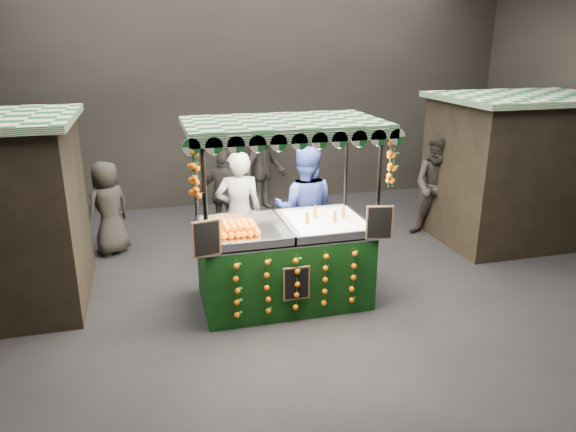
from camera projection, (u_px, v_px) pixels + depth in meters
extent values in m
plane|color=black|center=(309.00, 300.00, 7.54)|extent=(12.00, 12.00, 0.00)
cube|color=black|center=(241.00, 89.00, 11.33)|extent=(12.00, 0.10, 5.00)
cube|color=black|center=(519.00, 171.00, 9.59)|extent=(2.80, 2.00, 2.50)
cube|color=#125520|center=(529.00, 97.00, 9.18)|extent=(3.00, 2.20, 0.10)
cube|color=black|center=(284.00, 267.00, 7.39)|extent=(2.25, 1.23, 1.02)
cube|color=silver|center=(284.00, 231.00, 7.22)|extent=(2.25, 1.23, 0.04)
cylinder|color=black|center=(207.00, 241.00, 6.36)|extent=(0.05, 0.05, 2.45)
cylinder|color=black|center=(377.00, 225.00, 6.90)|extent=(0.05, 0.05, 2.45)
cylinder|color=black|center=(197.00, 212.00, 7.43)|extent=(0.05, 0.05, 2.45)
cylinder|color=black|center=(345.00, 200.00, 7.97)|extent=(0.05, 0.05, 2.45)
cube|color=#125520|center=(283.00, 123.00, 6.76)|extent=(2.50, 1.48, 0.08)
cube|color=silver|center=(327.00, 223.00, 7.35)|extent=(1.00, 1.10, 0.08)
cube|color=black|center=(207.00, 238.00, 6.29)|extent=(0.35, 0.10, 0.45)
cube|color=black|center=(379.00, 223.00, 6.83)|extent=(0.35, 0.10, 0.45)
cube|color=black|center=(297.00, 283.00, 6.77)|extent=(0.35, 0.03, 0.45)
imported|color=slate|center=(239.00, 213.00, 8.18)|extent=(0.76, 0.54, 1.94)
imported|color=navy|center=(304.00, 209.00, 8.31)|extent=(1.16, 1.03, 1.99)
imported|color=black|center=(61.00, 196.00, 9.57)|extent=(0.64, 0.45, 1.67)
imported|color=#292421|center=(438.00, 187.00, 9.69)|extent=(1.17, 1.15, 1.90)
imported|color=#2D2925|center=(224.00, 194.00, 9.79)|extent=(1.02, 0.75, 1.61)
imported|color=black|center=(265.00, 165.00, 11.32)|extent=(1.43, 1.31, 1.93)
imported|color=#2E2A26|center=(108.00, 208.00, 8.98)|extent=(0.93, 0.88, 1.61)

